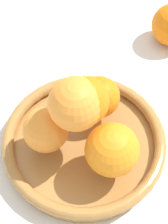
# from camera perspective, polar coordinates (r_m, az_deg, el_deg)

# --- Properties ---
(ground_plane) EXTENTS (4.00, 4.00, 0.00)m
(ground_plane) POSITION_cam_1_polar(r_m,az_deg,el_deg) (0.62, 0.00, -5.48)
(ground_plane) COLOR silver
(fruit_bowl) EXTENTS (0.26, 0.26, 0.04)m
(fruit_bowl) POSITION_cam_1_polar(r_m,az_deg,el_deg) (0.60, 0.00, -4.63)
(fruit_bowl) COLOR #A57238
(fruit_bowl) RESTS_ON ground_plane
(orange_pile) EXTENTS (0.16, 0.18, 0.14)m
(orange_pile) POSITION_cam_1_polar(r_m,az_deg,el_deg) (0.53, 0.11, -1.00)
(orange_pile) COLOR orange
(orange_pile) RESTS_ON fruit_bowl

